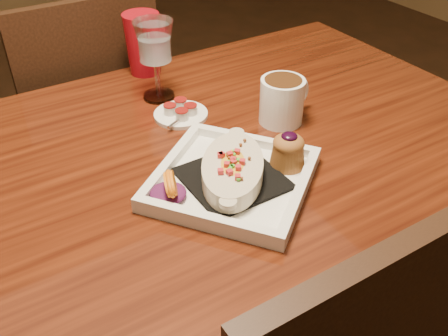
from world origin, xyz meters
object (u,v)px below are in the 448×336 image
table (180,196)px  chair_far (90,124)px  goblet (155,46)px  red_tumbler (143,44)px  coffee_mug (283,99)px  plate (238,172)px  saucer (181,113)px

table → chair_far: 0.65m
goblet → red_tumbler: size_ratio=1.21×
table → coffee_mug: bearing=2.1°
plate → goblet: 0.40m
chair_far → saucer: bearing=99.7°
plate → saucer: 0.27m
coffee_mug → saucer: (-0.18, 0.13, -0.04)m
saucer → table: bearing=-120.3°
coffee_mug → goblet: 0.32m
plate → saucer: plate is taller
chair_far → coffee_mug: bearing=113.4°
table → goblet: size_ratio=7.93×
table → goblet: bearing=72.1°
chair_far → goblet: (0.08, -0.38, 0.37)m
chair_far → coffee_mug: size_ratio=6.84×
coffee_mug → table: bearing=170.8°
red_tumbler → goblet: bearing=-102.3°
saucer → goblet: bearing=90.8°
table → plate: bearing=-65.7°
plate → saucer: bearing=47.4°
table → saucer: (0.08, 0.14, 0.11)m
table → goblet: 0.35m
goblet → plate: bearing=-93.4°
chair_far → goblet: size_ratio=4.92×
red_tumbler → plate: bearing=-95.9°
coffee_mug → saucer: bearing=132.9°
table → saucer: size_ratio=12.24×
plate → red_tumbler: (0.06, 0.53, 0.05)m
table → red_tumbler: size_ratio=9.62×
goblet → table: bearing=-107.9°
chair_far → red_tumbler: size_ratio=5.96×
chair_far → coffee_mug: 0.74m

